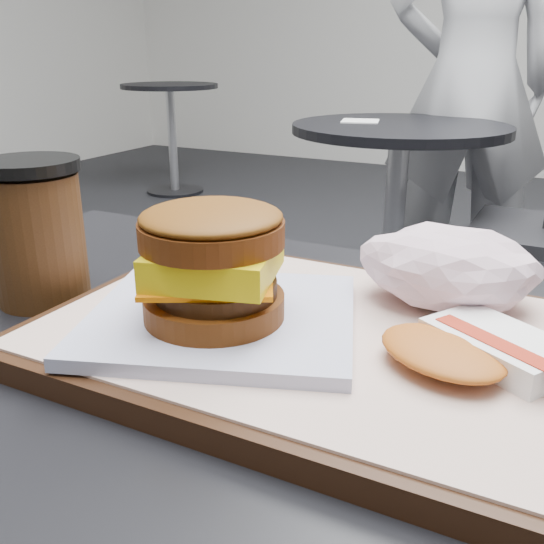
{
  "coord_description": "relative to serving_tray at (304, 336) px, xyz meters",
  "views": [
    {
      "loc": [
        0.19,
        -0.31,
        0.98
      ],
      "look_at": [
        0.01,
        0.04,
        0.83
      ],
      "focal_mm": 40.0,
      "sensor_mm": 36.0,
      "label": 1
    }
  ],
  "objects": [
    {
      "name": "serving_tray",
      "position": [
        0.0,
        0.0,
        0.0
      ],
      "size": [
        0.38,
        0.28,
        0.02
      ],
      "color": "black",
      "rests_on": "customer_table"
    },
    {
      "name": "breakfast_sandwich",
      "position": [
        -0.05,
        -0.04,
        0.05
      ],
      "size": [
        0.24,
        0.22,
        0.09
      ],
      "color": "white",
      "rests_on": "serving_tray"
    },
    {
      "name": "hash_brown",
      "position": [
        0.12,
        -0.01,
        0.02
      ],
      "size": [
        0.14,
        0.12,
        0.02
      ],
      "color": "white",
      "rests_on": "serving_tray"
    },
    {
      "name": "crumpled_wrapper",
      "position": [
        0.08,
        0.09,
        0.04
      ],
      "size": [
        0.14,
        0.11,
        0.06
      ],
      "primitive_type": null,
      "color": "white",
      "rests_on": "serving_tray"
    },
    {
      "name": "coffee_cup",
      "position": [
        -0.24,
        -0.02,
        0.05
      ],
      "size": [
        0.08,
        0.08,
        0.12
      ],
      "color": "#391F0D",
      "rests_on": "customer_table"
    },
    {
      "name": "neighbor_table",
      "position": [
        -0.38,
        1.59,
        -0.23
      ],
      "size": [
        0.7,
        0.7,
        0.75
      ],
      "color": "black",
      "rests_on": "ground"
    },
    {
      "name": "napkin",
      "position": [
        -0.52,
        1.59,
        -0.03
      ],
      "size": [
        0.15,
        0.15,
        0.0
      ],
      "primitive_type": "cube",
      "rotation": [
        0.0,
        0.0,
        0.26
      ],
      "color": "white",
      "rests_on": "neighbor_table"
    },
    {
      "name": "patron",
      "position": [
        -0.25,
        2.03,
        0.08
      ],
      "size": [
        0.73,
        0.6,
        1.71
      ],
      "primitive_type": "imported",
      "rotation": [
        0.0,
        0.0,
        3.5
      ],
      "color": "silver",
      "rests_on": "ground"
    },
    {
      "name": "bg_table_mid",
      "position": [
        -2.43,
        3.14,
        -0.22
      ],
      "size": [
        0.66,
        0.66,
        0.75
      ],
      "color": "black",
      "rests_on": "ground"
    }
  ]
}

